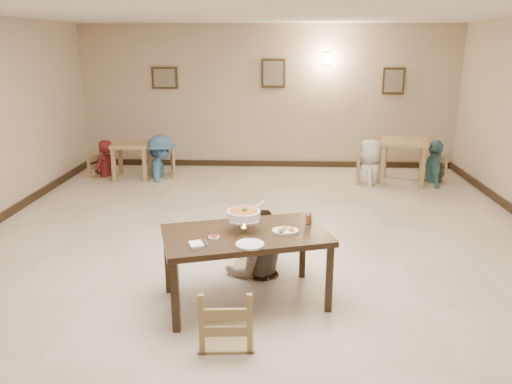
{
  "coord_description": "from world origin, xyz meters",
  "views": [
    {
      "loc": [
        0.23,
        -5.74,
        2.59
      ],
      "look_at": [
        -0.02,
        -0.29,
        0.97
      ],
      "focal_mm": 35.0,
      "sensor_mm": 36.0,
      "label": 1
    }
  ],
  "objects_px": {
    "chair_near": "(226,286)",
    "bg_diner_b": "(160,135)",
    "chair_far": "(253,228)",
    "bg_table_left": "(131,149)",
    "bg_diner_a": "(102,140)",
    "bg_diner_d": "(437,140)",
    "main_diner": "(257,209)",
    "bg_diner_c": "(372,140)",
    "main_table": "(246,240)",
    "bg_chair_rl": "(371,156)",
    "bg_table_right": "(404,147)",
    "drink_glass": "(308,218)",
    "bg_chair_ll": "(103,152)",
    "bg_chair_lr": "(160,151)",
    "curry_warmer": "(244,215)",
    "bg_chair_rr": "(435,160)"
  },
  "relations": [
    {
      "from": "chair_near",
      "to": "bg_diner_b",
      "type": "relative_size",
      "value": 0.61
    },
    {
      "from": "chair_far",
      "to": "bg_table_left",
      "type": "distance_m",
      "value": 4.91
    },
    {
      "from": "bg_table_left",
      "to": "bg_diner_b",
      "type": "relative_size",
      "value": 0.45
    },
    {
      "from": "bg_diner_a",
      "to": "bg_diner_d",
      "type": "relative_size",
      "value": 0.92
    },
    {
      "from": "main_diner",
      "to": "bg_diner_c",
      "type": "distance_m",
      "value": 4.56
    },
    {
      "from": "chair_far",
      "to": "bg_diner_c",
      "type": "xyz_separation_m",
      "value": [
        2.07,
        4.02,
        0.31
      ]
    },
    {
      "from": "main_diner",
      "to": "main_table",
      "type": "bearing_deg",
      "value": 66.17
    },
    {
      "from": "chair_near",
      "to": "bg_chair_rl",
      "type": "relative_size",
      "value": 1.0
    },
    {
      "from": "bg_table_right",
      "to": "bg_diner_a",
      "type": "relative_size",
      "value": 0.67
    },
    {
      "from": "bg_table_left",
      "to": "bg_table_right",
      "type": "distance_m",
      "value": 5.32
    },
    {
      "from": "main_diner",
      "to": "drink_glass",
      "type": "bearing_deg",
      "value": 126.28
    },
    {
      "from": "main_table",
      "to": "chair_near",
      "type": "distance_m",
      "value": 0.73
    },
    {
      "from": "main_table",
      "to": "bg_table_left",
      "type": "xyz_separation_m",
      "value": [
        -2.6,
        4.91,
        -0.11
      ]
    },
    {
      "from": "bg_chair_ll",
      "to": "bg_diner_d",
      "type": "bearing_deg",
      "value": -70.8
    },
    {
      "from": "bg_table_right",
      "to": "bg_chair_ll",
      "type": "distance_m",
      "value": 5.9
    },
    {
      "from": "bg_diner_a",
      "to": "bg_diner_d",
      "type": "xyz_separation_m",
      "value": [
        6.51,
        -0.08,
        0.07
      ]
    },
    {
      "from": "bg_chair_lr",
      "to": "chair_near",
      "type": "bearing_deg",
      "value": 0.6
    },
    {
      "from": "curry_warmer",
      "to": "bg_chair_lr",
      "type": "xyz_separation_m",
      "value": [
        -2.01,
        4.91,
        -0.4
      ]
    },
    {
      "from": "bg_chair_lr",
      "to": "bg_diner_b",
      "type": "bearing_deg",
      "value": 162.04
    },
    {
      "from": "drink_glass",
      "to": "bg_chair_rr",
      "type": "relative_size",
      "value": 0.15
    },
    {
      "from": "bg_diner_c",
      "to": "curry_warmer",
      "type": "bearing_deg",
      "value": -16.49
    },
    {
      "from": "chair_far",
      "to": "bg_chair_rl",
      "type": "height_order",
      "value": "bg_chair_rl"
    },
    {
      "from": "main_table",
      "to": "bg_table_right",
      "type": "distance_m",
      "value": 5.52
    },
    {
      "from": "main_table",
      "to": "chair_near",
      "type": "xyz_separation_m",
      "value": [
        -0.13,
        -0.71,
        -0.16
      ]
    },
    {
      "from": "bg_chair_ll",
      "to": "curry_warmer",
      "type": "bearing_deg",
      "value": -127.29
    },
    {
      "from": "bg_table_right",
      "to": "bg_diner_b",
      "type": "height_order",
      "value": "bg_diner_b"
    },
    {
      "from": "chair_near",
      "to": "bg_table_right",
      "type": "distance_m",
      "value": 6.2
    },
    {
      "from": "bg_chair_lr",
      "to": "bg_chair_rr",
      "type": "bearing_deg",
      "value": 70.95
    },
    {
      "from": "main_table",
      "to": "main_diner",
      "type": "distance_m",
      "value": 0.71
    },
    {
      "from": "main_table",
      "to": "bg_chair_rr",
      "type": "distance_m",
      "value": 5.89
    },
    {
      "from": "curry_warmer",
      "to": "bg_table_left",
      "type": "bearing_deg",
      "value": 117.91
    },
    {
      "from": "drink_glass",
      "to": "bg_chair_rl",
      "type": "bearing_deg",
      "value": 72.14
    },
    {
      "from": "main_diner",
      "to": "bg_diner_c",
      "type": "relative_size",
      "value": 0.93
    },
    {
      "from": "main_diner",
      "to": "bg_diner_c",
      "type": "xyz_separation_m",
      "value": [
        2.02,
        4.09,
        0.06
      ]
    },
    {
      "from": "bg_chair_rl",
      "to": "bg_diner_b",
      "type": "relative_size",
      "value": 0.62
    },
    {
      "from": "bg_chair_ll",
      "to": "bg_diner_a",
      "type": "relative_size",
      "value": 0.69
    },
    {
      "from": "bg_chair_ll",
      "to": "bg_chair_lr",
      "type": "bearing_deg",
      "value": -68.83
    },
    {
      "from": "bg_chair_lr",
      "to": "bg_chair_rr",
      "type": "height_order",
      "value": "bg_chair_lr"
    },
    {
      "from": "chair_far",
      "to": "bg_diner_b",
      "type": "distance_m",
      "value": 4.67
    },
    {
      "from": "bg_chair_rl",
      "to": "bg_chair_rr",
      "type": "relative_size",
      "value": 1.22
    },
    {
      "from": "chair_near",
      "to": "drink_glass",
      "type": "relative_size",
      "value": 8.05
    },
    {
      "from": "main_diner",
      "to": "bg_table_right",
      "type": "bearing_deg",
      "value": -140.1
    },
    {
      "from": "chair_far",
      "to": "bg_table_right",
      "type": "relative_size",
      "value": 1.04
    },
    {
      "from": "main_table",
      "to": "chair_far",
      "type": "height_order",
      "value": "chair_far"
    },
    {
      "from": "main_diner",
      "to": "bg_diner_d",
      "type": "xyz_separation_m",
      "value": [
        3.26,
        4.15,
        0.05
      ]
    },
    {
      "from": "bg_diner_d",
      "to": "curry_warmer",
      "type": "bearing_deg",
      "value": 150.9
    },
    {
      "from": "bg_table_right",
      "to": "bg_chair_rl",
      "type": "distance_m",
      "value": 0.64
    },
    {
      "from": "bg_diner_b",
      "to": "bg_diner_d",
      "type": "distance_m",
      "value": 5.37
    },
    {
      "from": "bg_chair_rl",
      "to": "chair_far",
      "type": "bearing_deg",
      "value": 159.7
    },
    {
      "from": "curry_warmer",
      "to": "drink_glass",
      "type": "height_order",
      "value": "curry_warmer"
    }
  ]
}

